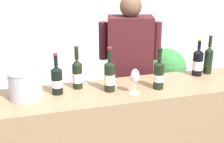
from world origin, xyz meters
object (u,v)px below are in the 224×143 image
(wine_glass, at_px, (135,77))
(potted_shrub, at_px, (155,76))
(wine_bottle_0, at_px, (77,74))
(wine_bottle_1, at_px, (57,80))
(person_server, at_px, (129,85))
(wine_bottle_4, at_px, (198,63))
(wine_bottle_5, at_px, (159,74))
(ice_bucket, at_px, (25,84))
(wine_bottle_2, at_px, (208,59))
(wine_bottle_3, at_px, (110,76))

(wine_glass, relative_size, potted_shrub, 0.17)
(wine_bottle_0, distance_m, wine_glass, 0.44)
(wine_bottle_1, bearing_deg, person_server, 32.47)
(wine_bottle_4, xyz_separation_m, potted_shrub, (-0.02, 0.80, -0.40))
(wine_bottle_5, distance_m, person_server, 0.64)
(wine_bottle_0, bearing_deg, wine_bottle_5, -16.66)
(wine_bottle_4, distance_m, ice_bucket, 1.41)
(ice_bucket, height_order, potted_shrub, ice_bucket)
(wine_bottle_0, distance_m, ice_bucket, 0.39)
(wine_bottle_2, bearing_deg, wine_bottle_1, -175.99)
(wine_bottle_1, relative_size, wine_bottle_4, 0.97)
(wine_bottle_3, bearing_deg, wine_bottle_5, -8.35)
(wine_bottle_1, height_order, wine_bottle_5, wine_bottle_5)
(wine_bottle_4, bearing_deg, wine_bottle_3, -170.94)
(wine_bottle_1, bearing_deg, wine_bottle_4, 3.52)
(wine_bottle_4, relative_size, wine_bottle_5, 1.00)
(wine_bottle_2, distance_m, potted_shrub, 0.89)
(wine_bottle_4, bearing_deg, wine_bottle_5, -157.34)
(wine_bottle_5, xyz_separation_m, wine_glass, (-0.21, -0.04, 0.01))
(wine_glass, distance_m, person_server, 0.70)
(wine_bottle_5, height_order, ice_bucket, wine_bottle_5)
(wine_bottle_3, bearing_deg, wine_bottle_1, 171.67)
(ice_bucket, bearing_deg, wine_glass, -9.91)
(wine_bottle_0, xyz_separation_m, wine_bottle_5, (0.59, -0.18, -0.00))
(wine_bottle_1, relative_size, ice_bucket, 1.28)
(wine_bottle_4, bearing_deg, person_server, 141.19)
(person_server, height_order, potted_shrub, person_server)
(wine_bottle_1, bearing_deg, ice_bucket, -175.77)
(wine_bottle_5, bearing_deg, wine_bottle_1, 171.66)
(wine_bottle_1, height_order, wine_bottle_4, wine_bottle_4)
(wine_bottle_2, height_order, potted_shrub, wine_bottle_2)
(wine_bottle_5, xyz_separation_m, ice_bucket, (-0.97, 0.09, -0.01))
(wine_bottle_0, distance_m, wine_bottle_1, 0.17)
(wine_bottle_2, distance_m, wine_bottle_3, 0.93)
(wine_bottle_1, xyz_separation_m, wine_bottle_2, (1.30, 0.09, 0.02))
(wine_bottle_1, height_order, wine_glass, wine_bottle_1)
(wine_bottle_0, height_order, wine_bottle_2, wine_bottle_2)
(wine_bottle_2, height_order, ice_bucket, wine_bottle_2)
(wine_bottle_0, height_order, wine_bottle_5, wine_bottle_0)
(wine_bottle_4, relative_size, ice_bucket, 1.32)
(ice_bucket, bearing_deg, potted_shrub, 32.65)
(wine_bottle_4, relative_size, potted_shrub, 0.28)
(potted_shrub, bearing_deg, wine_bottle_4, -88.67)
(ice_bucket, bearing_deg, wine_bottle_2, 4.05)
(wine_bottle_3, relative_size, wine_bottle_4, 1.07)
(ice_bucket, relative_size, person_server, 0.15)
(person_server, bearing_deg, wine_bottle_2, -31.74)
(ice_bucket, bearing_deg, wine_bottle_5, -5.49)
(wine_bottle_4, xyz_separation_m, wine_glass, (-0.64, -0.22, 0.01))
(wine_bottle_1, height_order, wine_bottle_2, wine_bottle_2)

